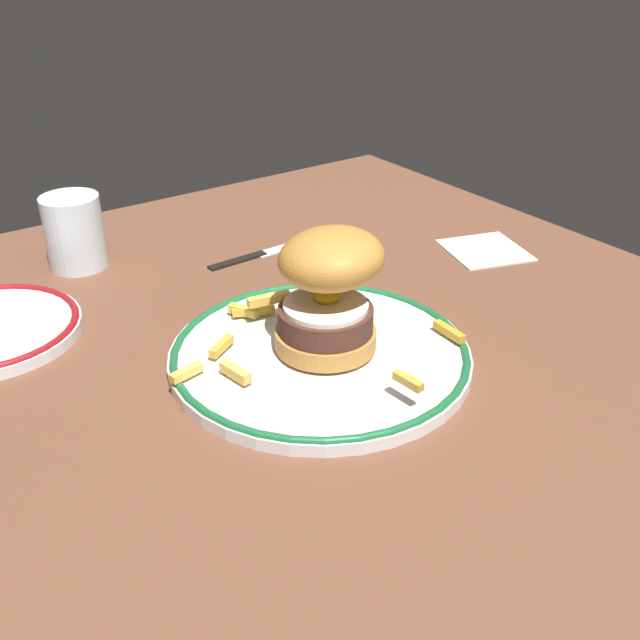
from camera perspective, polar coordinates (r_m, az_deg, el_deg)
ground_plane at (r=71.98cm, az=3.24°, el=-5.40°), size 111.37×91.07×4.00cm
dinner_plate at (r=72.05cm, az=-0.00°, el=-2.62°), size 29.32×29.32×1.60cm
burger at (r=69.45cm, az=0.68°, el=2.50°), size 14.39×14.33×12.00cm
fries_pile at (r=72.79cm, az=-2.44°, el=-0.69°), size 24.75×26.80×2.68cm
water_glass at (r=95.21cm, az=-18.32°, el=6.10°), size 7.03×7.03×8.96cm
knife at (r=95.17cm, az=-4.56°, el=5.16°), size 2.18×18.04×0.70cm
napkin at (r=98.39cm, az=12.58°, el=5.31°), size 12.20×12.09×0.40cm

